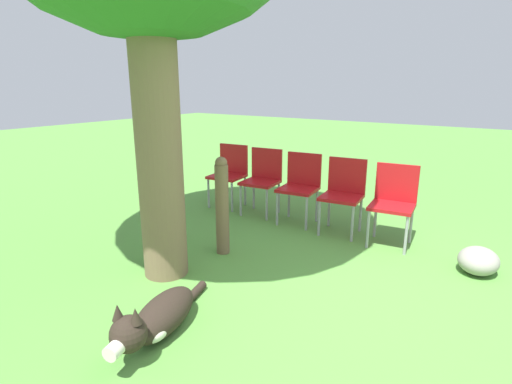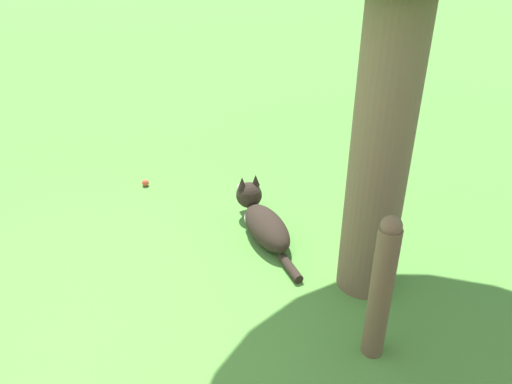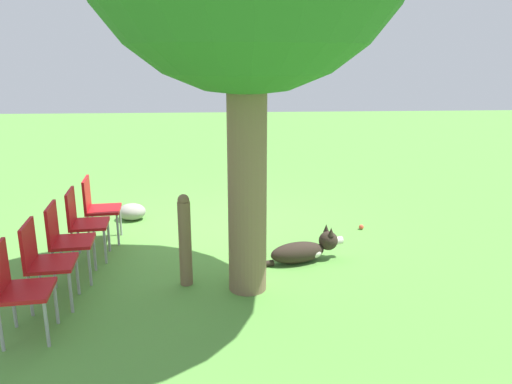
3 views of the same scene
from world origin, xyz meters
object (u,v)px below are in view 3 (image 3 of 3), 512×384
at_px(dog, 305,250).
at_px(red_chair_0, 97,205).
at_px(tennis_ball, 361,227).
at_px(fence_post, 185,240).
at_px(red_chair_3, 43,258).
at_px(red_chair_1, 82,219).
at_px(red_chair_2, 65,237).
at_px(red_chair_4, 15,285).

relative_size(dog, red_chair_0, 1.37).
distance_m(dog, red_chair_0, 2.74).
bearing_deg(tennis_ball, red_chair_0, 3.69).
distance_m(fence_post, red_chair_3, 1.38).
height_order(dog, fence_post, fence_post).
bearing_deg(red_chair_0, red_chair_3, -99.41).
distance_m(fence_post, red_chair_0, 1.82).
distance_m(red_chair_1, red_chair_3, 1.16).
xyz_separation_m(dog, red_chair_3, (2.69, 0.91, 0.36)).
height_order(dog, red_chair_0, red_chair_0).
bearing_deg(red_chair_1, red_chair_2, -99.41).
xyz_separation_m(fence_post, red_chair_2, (1.29, -0.19, -0.01)).
bearing_deg(fence_post, red_chair_2, -8.44).
bearing_deg(tennis_ball, dog, 47.30).
xyz_separation_m(red_chair_0, red_chair_1, (0.03, 0.58, 0.00)).
height_order(fence_post, red_chair_3, fence_post).
xyz_separation_m(red_chair_2, red_chair_4, (0.06, 1.15, 0.00)).
height_order(red_chair_0, red_chair_1, same).
xyz_separation_m(red_chair_3, tennis_ball, (-3.66, -1.96, -0.47)).
bearing_deg(red_chair_4, red_chair_2, 80.59).
xyz_separation_m(dog, fence_post, (1.36, 0.52, 0.37)).
bearing_deg(fence_post, tennis_ball, -145.98).
relative_size(dog, red_chair_4, 1.37).
relative_size(red_chair_1, red_chair_3, 1.00).
height_order(dog, tennis_ball, dog).
height_order(dog, red_chair_2, red_chair_2).
bearing_deg(fence_post, red_chair_3, 16.20).
distance_m(dog, fence_post, 1.50).
distance_m(red_chair_1, red_chair_4, 1.73).
bearing_deg(dog, fence_post, -174.70).
bearing_deg(red_chair_3, red_chair_2, 80.59).
bearing_deg(dog, red_chair_1, 158.96).
height_order(red_chair_4, tennis_ball, red_chair_4).
bearing_deg(red_chair_1, tennis_ball, 6.41).
relative_size(red_chair_1, tennis_ball, 12.59).
relative_size(red_chair_0, red_chair_1, 1.00).
relative_size(red_chair_2, red_chair_3, 1.00).
relative_size(fence_post, red_chair_4, 1.17).
xyz_separation_m(fence_post, red_chair_1, (1.26, -0.77, -0.01)).
height_order(red_chair_0, tennis_ball, red_chair_0).
bearing_deg(red_chair_1, red_chair_0, 80.59).
relative_size(red_chair_2, tennis_ball, 12.59).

